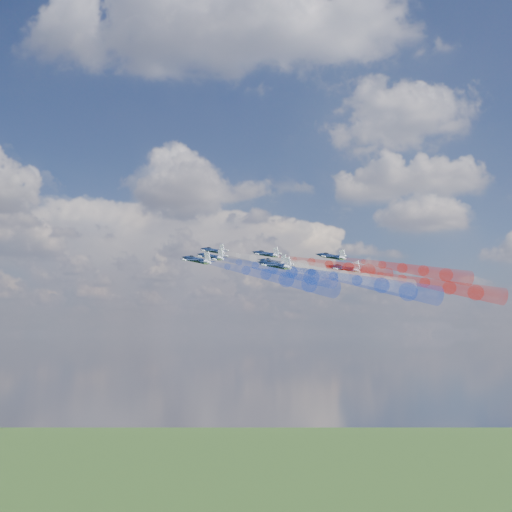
# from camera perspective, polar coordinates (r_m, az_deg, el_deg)

# --- Properties ---
(jet_lead) EXTENTS (14.85, 14.75, 6.27)m
(jet_lead) POSITION_cam_1_polar(r_m,az_deg,el_deg) (181.26, -3.92, 0.49)
(jet_lead) COLOR black
(trail_lead) EXTENTS (30.09, 27.42, 11.89)m
(trail_lead) POSITION_cam_1_polar(r_m,az_deg,el_deg) (163.60, 1.17, -0.45)
(trail_lead) COLOR white
(jet_inner_left) EXTENTS (14.85, 14.75, 6.27)m
(jet_inner_left) POSITION_cam_1_polar(r_m,az_deg,el_deg) (163.74, -4.11, -0.05)
(jet_inner_left) COLOR black
(trail_inner_left) EXTENTS (30.09, 27.42, 11.89)m
(trail_inner_left) POSITION_cam_1_polar(r_m,az_deg,el_deg) (146.13, 1.56, -1.17)
(trail_inner_left) COLOR blue
(jet_inner_right) EXTENTS (14.85, 14.75, 6.27)m
(jet_inner_right) POSITION_cam_1_polar(r_m,az_deg,el_deg) (176.54, 0.94, 0.17)
(jet_inner_right) COLOR black
(trail_inner_right) EXTENTS (30.09, 27.42, 11.89)m
(trail_inner_right) POSITION_cam_1_polar(r_m,az_deg,el_deg) (160.34, 6.67, -0.82)
(trail_inner_right) COLOR red
(jet_outer_left) EXTENTS (14.85, 14.75, 6.27)m
(jet_outer_left) POSITION_cam_1_polar(r_m,az_deg,el_deg) (145.68, -5.41, -0.37)
(jet_outer_left) COLOR black
(trail_outer_left) EXTENTS (30.09, 27.42, 11.89)m
(trail_outer_left) POSITION_cam_1_polar(r_m,az_deg,el_deg) (127.83, 0.90, -1.69)
(trail_outer_left) COLOR blue
(jet_center_third) EXTENTS (14.85, 14.75, 6.27)m
(jet_center_third) POSITION_cam_1_polar(r_m,az_deg,el_deg) (161.38, 1.59, -0.57)
(jet_center_third) COLOR black
(trail_center_third) EXTENTS (30.09, 27.42, 11.89)m
(trail_center_third) POSITION_cam_1_polar(r_m,az_deg,el_deg) (145.51, 7.98, -1.74)
(trail_center_third) COLOR white
(jet_outer_right) EXTENTS (14.85, 14.75, 6.27)m
(jet_outer_right) POSITION_cam_1_polar(r_m,az_deg,el_deg) (175.31, 6.88, -0.04)
(jet_outer_right) COLOR black
(trail_outer_right) EXTENTS (30.09, 27.42, 11.89)m
(trail_outer_right) POSITION_cam_1_polar(r_m,az_deg,el_deg) (161.05, 13.19, -1.05)
(trail_outer_right) COLOR red
(jet_rear_left) EXTENTS (14.85, 14.75, 6.27)m
(jet_rear_left) POSITION_cam_1_polar(r_m,az_deg,el_deg) (141.90, 1.76, -0.83)
(jet_rear_left) COLOR black
(trail_rear_left) EXTENTS (30.09, 27.42, 11.89)m
(trail_rear_left) POSITION_cam_1_polar(r_m,az_deg,el_deg) (126.25, 9.16, -2.22)
(trail_rear_left) COLOR blue
(jet_rear_right) EXTENTS (14.85, 14.75, 6.27)m
(jet_rear_right) POSITION_cam_1_polar(r_m,az_deg,el_deg) (158.89, 8.01, -1.15)
(jet_rear_right) COLOR black
(trail_rear_right) EXTENTS (30.09, 27.42, 11.89)m
(trail_rear_right) POSITION_cam_1_polar(r_m,az_deg,el_deg) (145.19, 15.14, -2.38)
(trail_rear_right) COLOR red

